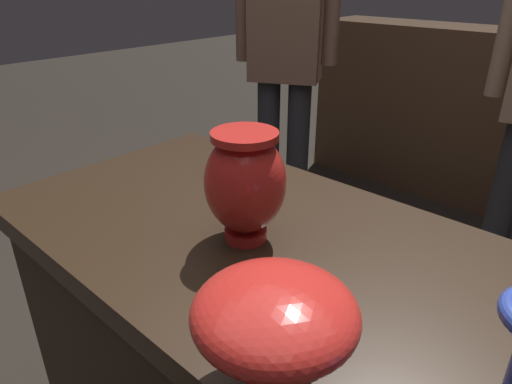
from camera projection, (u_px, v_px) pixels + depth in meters
display_plinth at (265, 382)px, 1.08m from camera, size 1.20×0.64×0.80m
vase_centerpiece at (245, 183)px, 0.85m from camera, size 0.15×0.15×0.22m
vase_left_accent at (275, 316)px, 0.53m from camera, size 0.20×0.20×0.16m
visitor_near_left at (286, 45)px, 2.09m from camera, size 0.42×0.31×1.64m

